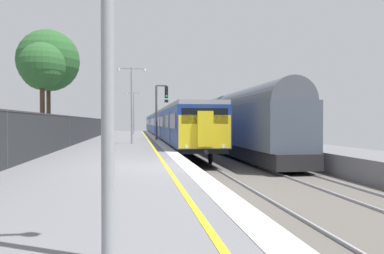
{
  "coord_description": "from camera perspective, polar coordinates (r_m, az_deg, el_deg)",
  "views": [
    {
      "loc": [
        -1.35,
        -13.13,
        1.49
      ],
      "look_at": [
        1.74,
        8.36,
        1.24
      ],
      "focal_mm": 36.41,
      "sensor_mm": 36.0,
      "label": 1
    }
  ],
  "objects": [
    {
      "name": "ground",
      "position": [
        13.89,
        8.71,
        -8.04
      ],
      "size": [
        17.4,
        110.0,
        1.21
      ],
      "color": "slate"
    },
    {
      "name": "commuter_train_at_platform",
      "position": [
        49.23,
        -4.16,
        0.41
      ],
      "size": [
        2.83,
        59.95,
        3.81
      ],
      "color": "navy",
      "rests_on": "ground"
    },
    {
      "name": "freight_train_adjacent_track",
      "position": [
        38.7,
        2.93,
        0.77
      ],
      "size": [
        2.6,
        42.15,
        4.68
      ],
      "color": "#232326",
      "rests_on": "ground"
    },
    {
      "name": "signal_gantry",
      "position": [
        33.24,
        -4.75,
        3.15
      ],
      "size": [
        1.1,
        0.24,
        4.67
      ],
      "color": "#47474C",
      "rests_on": "ground"
    },
    {
      "name": "platform_lamp_mid",
      "position": [
        27.5,
        -8.81,
        4.18
      ],
      "size": [
        2.0,
        0.2,
        5.35
      ],
      "color": "#93999E",
      "rests_on": "ground"
    },
    {
      "name": "platform_lamp_far",
      "position": [
        50.64,
        -8.52,
        2.59
      ],
      "size": [
        2.0,
        0.2,
        5.38
      ],
      "color": "#93999E",
      "rests_on": "ground"
    },
    {
      "name": "platform_back_fence",
      "position": [
        13.77,
        -25.5,
        -1.46
      ],
      "size": [
        0.07,
        99.0,
        1.91
      ],
      "color": "#282B2D",
      "rests_on": "ground"
    },
    {
      "name": "background_tree_left",
      "position": [
        30.21,
        -20.5,
        8.81
      ],
      "size": [
        4.41,
        4.41,
        8.15
      ],
      "color": "#473323",
      "rests_on": "ground"
    },
    {
      "name": "background_tree_centre",
      "position": [
        25.89,
        -21.01,
        8.15
      ],
      "size": [
        2.81,
        2.81,
        6.42
      ],
      "color": "#473323",
      "rests_on": "ground"
    }
  ]
}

